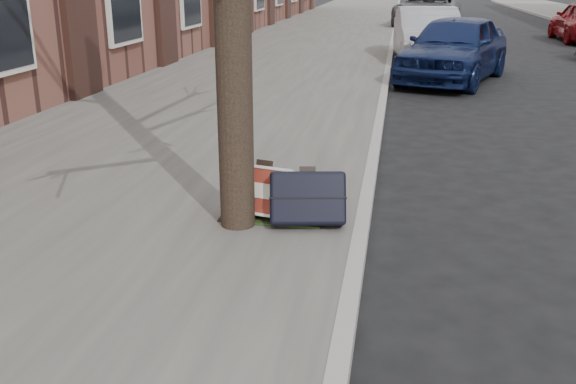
% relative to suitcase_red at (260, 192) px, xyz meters
% --- Properties ---
extents(ground, '(120.00, 120.00, 0.00)m').
position_rel_suitcase_red_xyz_m(ground, '(2.10, -0.96, -0.34)').
color(ground, black).
rests_on(ground, ground).
extents(near_sidewalk, '(5.00, 70.00, 0.12)m').
position_rel_suitcase_red_xyz_m(near_sidewalk, '(-1.60, 14.04, -0.28)').
color(near_sidewalk, slate).
rests_on(near_sidewalk, ground).
extents(dirt_patch, '(0.85, 0.85, 0.02)m').
position_rel_suitcase_red_xyz_m(dirt_patch, '(0.10, 0.24, -0.21)').
color(dirt_patch, black).
rests_on(dirt_patch, near_sidewalk).
extents(suitcase_red, '(0.63, 0.44, 0.44)m').
position_rel_suitcase_red_xyz_m(suitcase_red, '(0.00, 0.00, 0.00)').
color(suitcase_red, maroon).
rests_on(suitcase_red, near_sidewalk).
extents(suitcase_navy, '(0.66, 0.45, 0.47)m').
position_rel_suitcase_red_xyz_m(suitcase_navy, '(0.42, -0.14, 0.02)').
color(suitcase_navy, black).
rests_on(suitcase_navy, near_sidewalk).
extents(car_near_front, '(2.71, 4.16, 1.32)m').
position_rel_suitcase_red_xyz_m(car_near_front, '(2.15, 8.38, 0.32)').
color(car_near_front, '#0F1A43').
rests_on(car_near_front, ground).
extents(car_near_mid, '(1.67, 4.04, 1.30)m').
position_rel_suitcase_red_xyz_m(car_near_mid, '(1.71, 11.12, 0.31)').
color(car_near_mid, '#9D9FA5').
rests_on(car_near_mid, ground).
extents(car_near_back, '(3.00, 5.34, 1.41)m').
position_rel_suitcase_red_xyz_m(car_near_back, '(2.08, 22.23, 0.37)').
color(car_near_back, '#3E3D43').
rests_on(car_near_back, ground).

